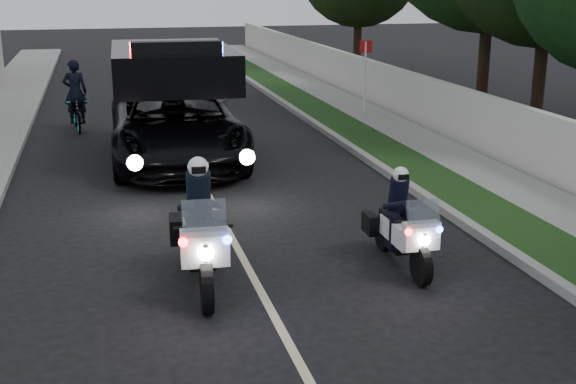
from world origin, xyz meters
name	(u,v)px	position (x,y,z in m)	size (l,w,h in m)	color
curb_right	(368,159)	(4.10, 10.00, 0.07)	(0.20, 60.00, 0.15)	gray
grass_verge	(396,157)	(4.80, 10.00, 0.08)	(1.20, 60.00, 0.16)	#193814
sidewalk_right	(446,154)	(6.10, 10.00, 0.08)	(1.40, 60.00, 0.16)	gray
property_wall	(485,125)	(7.10, 10.00, 0.75)	(0.22, 60.00, 1.50)	beige
curb_left	(4,182)	(-4.10, 10.00, 0.07)	(0.20, 60.00, 0.15)	gray
lane_marking	(197,173)	(0.00, 10.00, 0.00)	(0.12, 50.00, 0.01)	#BFB78C
police_moto_left	(203,284)	(-0.76, 3.65, 0.00)	(0.77, 2.19, 1.86)	silver
police_moto_right	(400,265)	(2.29, 3.63, 0.00)	(0.63, 1.81, 1.54)	white
police_suv	(177,160)	(-0.30, 11.30, 0.00)	(2.99, 6.45, 3.13)	black
bicycle	(78,130)	(-2.67, 15.71, 0.00)	(0.61, 1.74, 0.91)	black
cyclist	(78,130)	(-2.67, 15.71, 0.00)	(0.65, 0.44, 1.82)	black
sign_post	(364,117)	(6.00, 15.60, 0.00)	(0.38, 0.38, 2.46)	#A70B25
tree_right_c	(534,128)	(10.22, 12.71, 0.00)	(6.37, 6.37, 10.61)	#1A3510
tree_right_d	(480,115)	(9.70, 15.00, 0.00)	(7.08, 7.08, 11.80)	#183F15
tree_right_e	(357,72)	(9.62, 26.64, 0.00)	(5.57, 5.57, 9.29)	#1C3510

